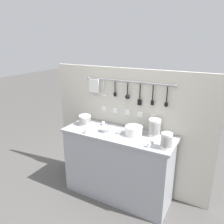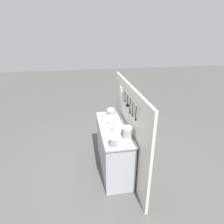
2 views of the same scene
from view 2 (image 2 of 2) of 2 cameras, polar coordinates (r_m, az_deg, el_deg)
ground_plane at (r=3.79m, az=0.44°, el=-16.40°), size 20.00×20.00×0.00m
counter at (r=3.53m, az=0.47°, el=-10.90°), size 1.38×0.49×0.88m
back_wall at (r=3.39m, az=5.16°, el=-5.13°), size 2.18×0.11×1.62m
bowl_stack_short_front at (r=3.73m, az=-0.32°, el=-0.01°), size 0.15×0.15×0.13m
bowl_stack_tall_left at (r=2.94m, az=4.70°, el=-6.27°), size 0.14×0.14×0.20m
bowl_stack_nested_right at (r=2.72m, az=0.53°, el=-9.18°), size 0.12×0.12×0.17m
plate_stack at (r=3.12m, az=1.93°, el=-5.23°), size 0.20×0.20×0.10m
steel_mixing_bowl at (r=3.44m, az=-0.48°, el=-3.02°), size 0.12×0.12×0.04m
cup_beside_plates at (r=3.57m, az=1.86°, el=-1.90°), size 0.04×0.04×0.05m
cup_centre at (r=3.27m, az=0.37°, el=-4.41°), size 0.04×0.04×0.05m
cup_back_left at (r=2.90m, az=0.68°, el=-8.43°), size 0.04×0.04×0.05m
cup_by_caddy at (r=2.83m, az=5.49°, el=-9.38°), size 0.04×0.04×0.05m
cup_front_left at (r=2.76m, az=3.64°, el=-10.22°), size 0.04×0.04×0.05m
cup_edge_far at (r=2.88m, az=-1.24°, el=-8.57°), size 0.04×0.04×0.05m
cup_back_right at (r=3.56m, az=-3.54°, el=-2.01°), size 0.04×0.04×0.05m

